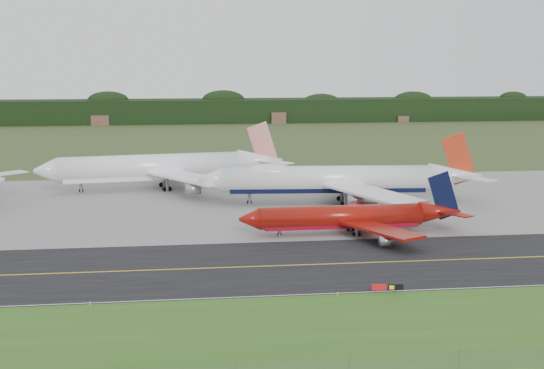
{
  "coord_description": "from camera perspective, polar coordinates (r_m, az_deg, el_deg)",
  "views": [
    {
      "loc": [
        -23.63,
        -121.77,
        33.31
      ],
      "look_at": [
        -5.32,
        22.0,
        9.01
      ],
      "focal_mm": 50.0,
      "sensor_mm": 36.0,
      "label": 1
    }
  ],
  "objects": [
    {
      "name": "taxiway_sign",
      "position": [
        109.92,
        8.69,
        -7.66
      ],
      "size": [
        4.49,
        0.71,
        1.5
      ],
      "color": "slate",
      "rests_on": "ground"
    },
    {
      "name": "jet_star_tail",
      "position": [
        195.58,
        -8.14,
        1.28
      ],
      "size": [
        63.77,
        52.89,
        16.83
      ],
      "color": "white",
      "rests_on": "ground"
    },
    {
      "name": "edge_marker_left",
      "position": [
        107.22,
        -13.55,
        -8.72
      ],
      "size": [
        0.16,
        0.16,
        0.5
      ],
      "primitive_type": "cylinder",
      "color": "yellow",
      "rests_on": "ground"
    },
    {
      "name": "grass_verge",
      "position": [
        95.9,
        7.62,
        -10.89
      ],
      "size": [
        400.0,
        30.0,
        0.01
      ],
      "primitive_type": "cube",
      "color": "#305D1B",
      "rests_on": "ground"
    },
    {
      "name": "ground",
      "position": [
        128.44,
        3.62,
        -5.53
      ],
      "size": [
        600.0,
        600.0,
        0.0
      ],
      "primitive_type": "plane",
      "color": "#3A4721",
      "rests_on": "ground"
    },
    {
      "name": "jet_ba_747",
      "position": [
        175.0,
        4.96,
        0.38
      ],
      "size": [
        65.97,
        54.47,
        16.58
      ],
      "color": "white",
      "rests_on": "ground"
    },
    {
      "name": "taxiway",
      "position": [
        124.65,
        3.96,
        -6.0
      ],
      "size": [
        400.0,
        32.0,
        0.02
      ],
      "primitive_type": "cube",
      "color": "black",
      "rests_on": "ground"
    },
    {
      "name": "horizon_treeline",
      "position": [
        397.22,
        -3.85,
        5.48
      ],
      "size": [
        700.0,
        25.0,
        12.0
      ],
      "color": "black",
      "rests_on": "ground"
    },
    {
      "name": "edge_marker_center",
      "position": [
        108.83,
        4.95,
        -8.2
      ],
      "size": [
        0.16,
        0.16,
        0.5
      ],
      "primitive_type": "cylinder",
      "color": "yellow",
      "rests_on": "ground"
    },
    {
      "name": "perimeter_fence",
      "position": [
        83.89,
        9.96,
        -13.21
      ],
      "size": [
        320.0,
        0.1,
        320.0
      ],
      "color": "slate",
      "rests_on": "ground"
    },
    {
      "name": "taxiway_edge_line",
      "position": [
        110.11,
        5.54,
        -8.12
      ],
      "size": [
        400.0,
        0.25,
        0.0
      ],
      "primitive_type": "cube",
      "color": "silver",
      "rests_on": "taxiway"
    },
    {
      "name": "taxiway_centreline",
      "position": [
        124.64,
        3.96,
        -5.99
      ],
      "size": [
        400.0,
        0.4,
        0.0
      ],
      "primitive_type": "cube",
      "color": "yellow",
      "rests_on": "taxiway"
    },
    {
      "name": "jet_red_737",
      "position": [
        145.63,
        6.14,
        -2.45
      ],
      "size": [
        43.5,
        35.58,
        11.78
      ],
      "color": "maroon",
      "rests_on": "ground"
    },
    {
      "name": "apron",
      "position": [
        177.53,
        0.52,
        -1.3
      ],
      "size": [
        400.0,
        78.0,
        0.01
      ],
      "primitive_type": "cube",
      "color": "gray",
      "rests_on": "ground"
    }
  ]
}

